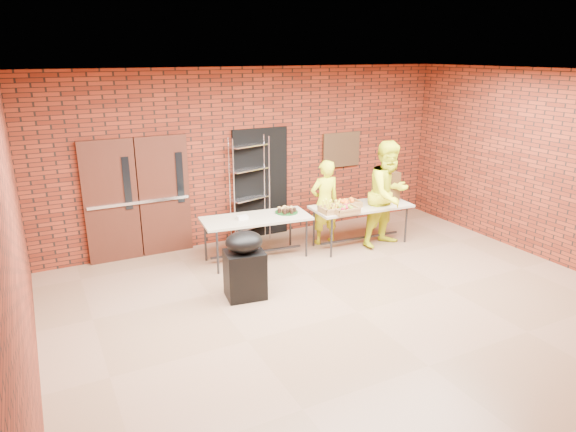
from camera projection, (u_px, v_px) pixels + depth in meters
The scene contains 19 objects.
room at pixel (362, 201), 6.64m from camera, with size 8.08×7.08×3.28m.
double_doors at pixel (139, 198), 8.77m from camera, with size 1.78×0.12×2.10m.
dark_doorway at pixel (261, 183), 9.78m from camera, with size 1.10×0.06×2.10m, color black.
bronze_plaque at pixel (341, 150), 10.40m from camera, with size 0.85×0.04×0.70m, color #46301C.
wire_rack at pixel (250, 190), 9.56m from camera, with size 0.73×0.24×1.99m, color silver, non-canonical shape.
table_left at pixel (256, 221), 8.75m from camera, with size 1.91×0.95×0.76m.
table_right at pixel (361, 209), 9.42m from camera, with size 1.89×0.88×0.76m.
basket_bananas at pixel (332, 209), 9.00m from camera, with size 0.42×0.32×0.13m.
basket_oranges at pixel (348, 204), 9.31m from camera, with size 0.43×0.33×0.13m.
basket_apples at pixel (345, 209), 8.97m from camera, with size 0.43×0.34×0.14m.
muffin_tray at pixel (286, 210), 8.98m from camera, with size 0.41×0.41×0.10m.
napkin_box at pixel (242, 217), 8.63m from camera, with size 0.18×0.12×0.06m, color white.
coffee_dispenser at pixel (386, 186), 9.72m from camera, with size 0.41×0.36×0.53m, color brown.
cup_stack_front at pixel (374, 198), 9.41m from camera, with size 0.08×0.08×0.25m, color white.
cup_stack_mid at pixel (385, 199), 9.39m from camera, with size 0.08×0.08×0.23m, color white.
cup_stack_back at pixel (379, 197), 9.52m from camera, with size 0.08×0.08×0.23m, color white.
covered_grill at pixel (245, 265), 7.42m from camera, with size 0.62×0.54×1.02m.
volunteer_woman at pixel (325, 202), 9.47m from camera, with size 0.58×0.38×1.59m, color yellow.
volunteer_man at pixel (388, 194), 9.33m from camera, with size 0.95×0.74×1.95m, color yellow.
Camera 1 is at (-3.76, -5.24, 3.45)m, focal length 32.00 mm.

